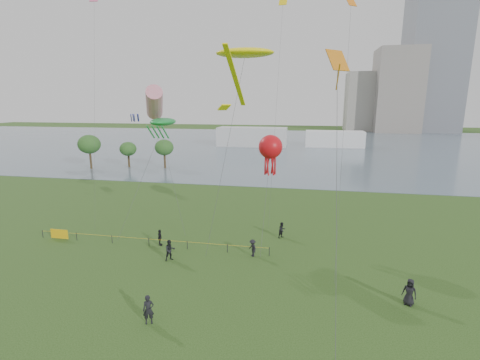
# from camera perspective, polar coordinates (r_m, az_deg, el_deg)

# --- Properties ---
(ground_plane) EXTENTS (400.00, 400.00, 0.00)m
(ground_plane) POSITION_cam_1_polar(r_m,az_deg,el_deg) (22.03, -5.41, -26.89)
(ground_plane) COLOR #213E13
(lake) EXTENTS (400.00, 120.00, 0.08)m
(lake) POSITION_cam_1_polar(r_m,az_deg,el_deg) (117.20, 8.22, 5.71)
(lake) COLOR slate
(lake) RESTS_ON ground_plane
(building_mid) EXTENTS (20.00, 20.00, 38.00)m
(building_mid) POSITION_cam_1_polar(r_m,az_deg,el_deg) (182.99, 24.31, 13.17)
(building_mid) COLOR gray
(building_mid) RESTS_ON ground_plane
(building_low) EXTENTS (16.00, 18.00, 28.00)m
(building_low) POSITION_cam_1_polar(r_m,az_deg,el_deg) (186.23, 19.47, 11.99)
(building_low) COLOR gray
(building_low) RESTS_ON ground_plane
(pavilion_left) EXTENTS (22.00, 8.00, 6.00)m
(pavilion_left) POSITION_cam_1_polar(r_m,az_deg,el_deg) (113.08, 2.02, 7.10)
(pavilion_left) COLOR silver
(pavilion_left) RESTS_ON ground_plane
(pavilion_right) EXTENTS (18.00, 7.00, 5.00)m
(pavilion_right) POSITION_cam_1_polar(r_m,az_deg,el_deg) (115.19, 15.23, 6.52)
(pavilion_right) COLOR white
(pavilion_right) RESTS_ON ground_plane
(trees) EXTENTS (19.55, 7.91, 7.25)m
(trees) POSITION_cam_1_polar(r_m,az_deg,el_deg) (78.44, -19.02, 5.24)
(trees) COLOR #392C1A
(trees) RESTS_ON ground_plane
(fence) EXTENTS (24.07, 0.07, 1.05)m
(fence) POSITION_cam_1_polar(r_m,az_deg,el_deg) (39.05, -22.98, -8.53)
(fence) COLOR black
(fence) RESTS_ON ground_plane
(spectator_a) EXTENTS (1.19, 1.17, 1.94)m
(spectator_a) POSITION_cam_1_polar(r_m,az_deg,el_deg) (32.51, -11.41, -11.24)
(spectator_a) COLOR black
(spectator_a) RESTS_ON ground_plane
(spectator_b) EXTENTS (1.13, 1.21, 1.64)m
(spectator_b) POSITION_cam_1_polar(r_m,az_deg,el_deg) (32.75, 2.07, -11.08)
(spectator_b) COLOR black
(spectator_b) RESTS_ON ground_plane
(spectator_c) EXTENTS (0.64, 1.04, 1.65)m
(spectator_c) POSITION_cam_1_polar(r_m,az_deg,el_deg) (35.94, -13.02, -9.18)
(spectator_c) COLOR black
(spectator_c) RESTS_ON ground_plane
(spectator_d) EXTENTS (1.13, 0.98, 1.94)m
(spectator_d) POSITION_cam_1_polar(r_m,az_deg,el_deg) (28.26, 26.06, -16.19)
(spectator_d) COLOR black
(spectator_d) RESTS_ON ground_plane
(spectator_f) EXTENTS (0.84, 0.71, 1.95)m
(spectator_f) POSITION_cam_1_polar(r_m,az_deg,el_deg) (24.53, -14.79, -19.89)
(spectator_f) COLOR black
(spectator_f) RESTS_ON ground_plane
(spectator_g) EXTENTS (1.04, 1.05, 1.70)m
(spectator_g) POSITION_cam_1_polar(r_m,az_deg,el_deg) (37.15, 6.91, -8.16)
(spectator_g) COLOR black
(spectator_g) RESTS_ON ground_plane
(kite_stingray) EXTENTS (5.79, 10.08, 18.57)m
(kite_stingray) POSITION_cam_1_polar(r_m,az_deg,el_deg) (31.90, 0.76, 20.04)
(kite_stingray) COLOR #3F3F42
(kite_windsock) EXTENTS (6.71, 5.97, 15.84)m
(kite_windsock) POSITION_cam_1_polar(r_m,az_deg,el_deg) (40.17, -13.88, 12.20)
(kite_windsock) COLOR #3F3F42
(kite_creature) EXTENTS (4.47, 7.97, 12.31)m
(kite_creature) POSITION_cam_1_polar(r_m,az_deg,el_deg) (39.71, -12.51, 9.27)
(kite_creature) COLOR #3F3F42
(kite_octopus) EXTENTS (2.45, 7.05, 10.76)m
(kite_octopus) POSITION_cam_1_polar(r_m,az_deg,el_deg) (35.77, 5.02, 5.35)
(kite_octopus) COLOR #3F3F42
(kite_delta) EXTENTS (1.50, 9.15, 16.98)m
(kite_delta) POSITION_cam_1_polar(r_m,az_deg,el_deg) (21.32, 15.73, 16.29)
(kite_delta) COLOR #3F3F42
(small_kites) EXTENTS (27.23, 9.64, 3.32)m
(small_kites) POSITION_cam_1_polar(r_m,az_deg,el_deg) (39.77, -0.65, 27.34)
(small_kites) COLOR #E5598C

